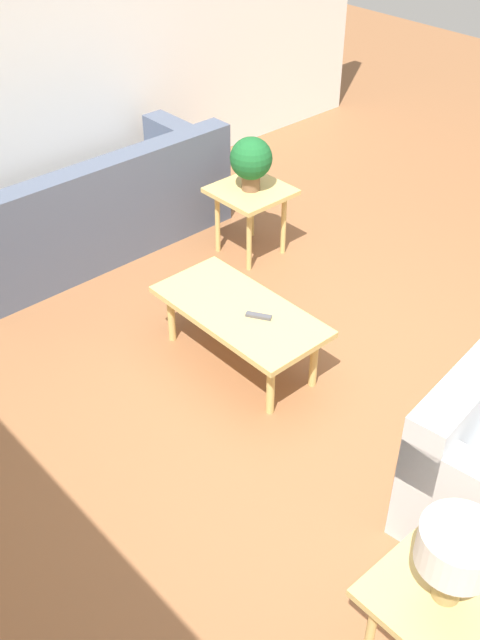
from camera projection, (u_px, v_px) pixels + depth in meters
ground_plane at (311, 379)px, 4.73m from camera, size 14.00×14.00×0.00m
wall_right at (32, 50)px, 5.74m from camera, size 0.12×7.20×2.70m
sofa at (92, 210)px, 5.86m from camera, size 0.92×2.19×0.84m
coffee_table at (240, 315)px, 4.65m from camera, size 1.14×0.56×0.42m
side_table_plant at (251, 199)px, 5.68m from camera, size 0.54×0.54×0.55m
side_table_lamp at (442, 607)px, 2.95m from camera, size 0.54×0.54×0.55m
potted_plant at (251, 160)px, 5.49m from camera, size 0.32×0.32×0.41m
table_lamp at (457, 551)px, 2.73m from camera, size 0.31×0.31×0.39m
remote_control at (259, 316)px, 4.55m from camera, size 0.16×0.12×0.02m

